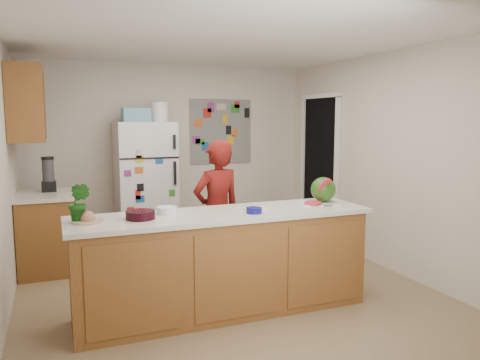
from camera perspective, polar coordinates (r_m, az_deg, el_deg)
name	(u,v)px	position (r m, az deg, el deg)	size (l,w,h in m)	color
floor	(225,291)	(4.93, -1.79, -13.34)	(4.00, 4.50, 0.02)	brown
wall_back	(171,153)	(6.79, -8.37, 3.26)	(4.00, 0.02, 2.50)	beige
wall_right	(389,162)	(5.64, 17.73, 2.12)	(0.02, 4.50, 2.50)	beige
ceiling	(224,38)	(4.67, -1.92, 16.93)	(4.00, 4.50, 0.02)	white
doorway	(320,169)	(6.83, 9.75, 1.31)	(0.03, 0.85, 2.04)	black
peninsula_base	(223,265)	(4.27, -2.04, -10.28)	(2.60, 0.62, 0.88)	brown
peninsula_top	(223,215)	(4.16, -2.07, -4.23)	(2.68, 0.70, 0.04)	silver
side_counter_base	(47,234)	(5.83, -22.50, -6.10)	(0.60, 0.80, 0.86)	brown
side_counter_top	(45,195)	(5.75, -22.72, -1.73)	(0.64, 0.84, 0.04)	silver
upper_cabinets	(26,104)	(5.64, -24.59, 8.41)	(0.35, 1.00, 0.80)	brown
refrigerator	(146,186)	(6.38, -11.44, -0.71)	(0.75, 0.70, 1.70)	silver
fridge_top_bin	(136,115)	(6.30, -12.57, 7.74)	(0.35, 0.28, 0.18)	#5999B2
photo_collage	(221,132)	(6.97, -2.34, 5.90)	(0.95, 0.01, 0.95)	slate
person	(217,213)	(4.92, -2.81, -4.00)	(0.56, 0.37, 1.53)	#5F120E
blender_appliance	(48,175)	(5.87, -22.32, 0.54)	(0.13, 0.13, 0.38)	black
cutting_board	(319,203)	(4.63, 9.57, -2.77)	(0.37, 0.28, 0.01)	white
watermelon	(323,189)	(4.66, 10.11, -1.14)	(0.24, 0.24, 0.24)	#39601B
watermelon_slice	(313,203)	(4.54, 8.90, -2.75)	(0.16, 0.16, 0.02)	#E83751
cherry_bowl	(140,215)	(3.96, -12.04, -4.17)	(0.24, 0.24, 0.07)	black
white_bowl	(167,210)	(4.14, -8.94, -3.65)	(0.18, 0.18, 0.06)	white
cobalt_bowl	(254,210)	(4.11, 1.73, -3.71)	(0.14, 0.14, 0.05)	navy
plate	(88,221)	(3.95, -18.04, -4.79)	(0.26, 0.26, 0.02)	#C7B496
paper_towel	(255,209)	(4.25, 1.87, -3.54)	(0.18, 0.16, 0.02)	white
keys	(328,206)	(4.51, 10.64, -3.08)	(0.08, 0.04, 0.01)	gray
potted_plant	(79,203)	(3.94, -19.01, -2.62)	(0.18, 0.14, 0.32)	#1A490D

